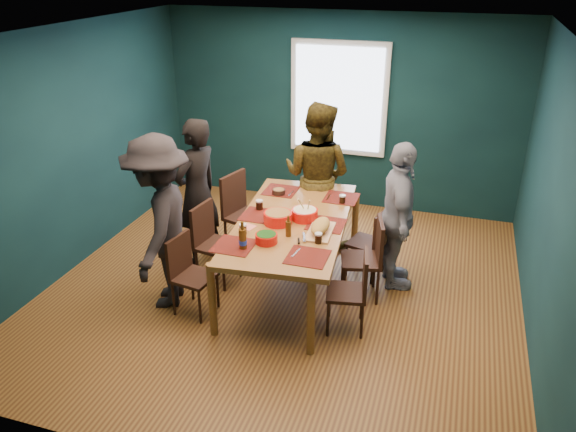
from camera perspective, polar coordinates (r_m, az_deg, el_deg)
name	(u,v)px	position (r m, az deg, el deg)	size (l,w,h in m)	color
room	(292,163)	(5.89, 0.37, 5.42)	(5.01, 5.01, 2.71)	olive
dining_table	(292,227)	(5.89, 0.45, -1.09)	(1.29, 2.29, 0.84)	olive
chair_left_far	(241,208)	(6.78, -4.81, 0.84)	(0.56, 0.56, 1.00)	black
chair_left_mid	(211,237)	(6.24, -7.86, -2.13)	(0.46, 0.46, 0.90)	black
chair_left_near	(187,269)	(5.76, -10.19, -5.28)	(0.43, 0.43, 0.83)	black
chair_right_far	(373,238)	(6.33, 8.65, -2.25)	(0.46, 0.46, 0.82)	black
chair_right_mid	(369,253)	(5.93, 8.27, -3.75)	(0.49, 0.49, 0.89)	black
chair_right_near	(355,286)	(5.42, 6.81, -7.06)	(0.44, 0.44, 0.83)	black
person_far_left	(197,193)	(6.49, -9.22, 2.30)	(0.64, 0.42, 1.75)	black
person_back	(317,175)	(6.85, 2.97, 4.13)	(0.88, 0.69, 1.81)	black
person_right	(398,217)	(6.06, 11.12, -0.09)	(0.96, 0.40, 1.64)	white
person_near_left	(160,223)	(5.76, -12.85, -0.70)	(1.18, 0.68, 1.82)	black
bowl_salad	(278,217)	(5.76, -1.04, -0.14)	(0.29, 0.29, 0.12)	red
bowl_dumpling	(305,214)	(5.84, 1.72, 0.22)	(0.27, 0.27, 0.25)	red
bowl_herbs	(266,238)	(5.38, -2.21, -2.23)	(0.22, 0.22, 0.09)	red
cutting_board	(320,227)	(5.57, 3.29, -1.14)	(0.29, 0.59, 0.13)	tan
small_bowl	(279,192)	(6.47, -0.94, 2.50)	(0.15, 0.15, 0.06)	black
beer_bottle_a	(243,239)	(5.26, -4.62, -2.35)	(0.08, 0.08, 0.28)	#482A0C
beer_bottle_b	(288,228)	(5.48, 0.04, -1.25)	(0.06, 0.06, 0.22)	#482A0C
cola_glass_a	(243,229)	(5.55, -4.59, -1.28)	(0.08, 0.08, 0.11)	black
cola_glass_b	(318,238)	(5.38, 3.11, -2.21)	(0.07, 0.07, 0.10)	black
cola_glass_c	(342,199)	(6.25, 5.55, 1.75)	(0.07, 0.07, 0.10)	black
cola_glass_d	(259,205)	(6.07, -2.92, 1.17)	(0.08, 0.08, 0.11)	black
napkin_a	(329,222)	(5.82, 4.17, -0.62)	(0.14, 0.14, 0.00)	#E46E60
napkin_b	(248,227)	(5.71, -4.11, -1.11)	(0.14, 0.14, 0.00)	#E46E60
napkin_c	(305,253)	(5.21, 1.71, -3.83)	(0.14, 0.14, 0.00)	#E46E60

